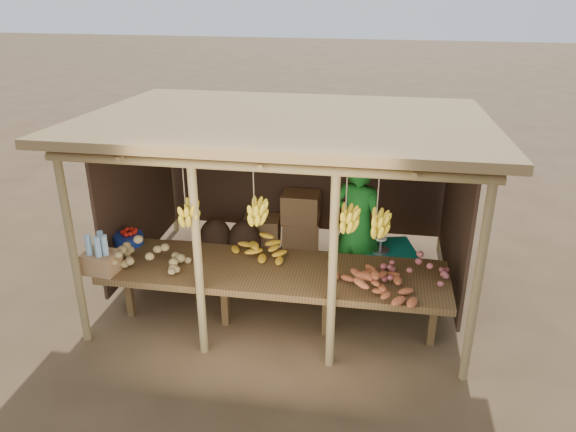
# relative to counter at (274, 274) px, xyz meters

# --- Properties ---
(ground) EXTENTS (60.00, 60.00, 0.00)m
(ground) POSITION_rel_counter_xyz_m (-0.00, 0.95, -0.74)
(ground) COLOR brown
(ground) RESTS_ON ground
(stall_structure) EXTENTS (4.70, 3.50, 2.43)m
(stall_structure) POSITION_rel_counter_xyz_m (0.02, 0.94, 1.18)
(stall_structure) COLOR #967D4D
(stall_structure) RESTS_ON ground
(counter) EXTENTS (3.90, 1.05, 0.80)m
(counter) POSITION_rel_counter_xyz_m (0.00, 0.00, 0.00)
(counter) COLOR brown
(counter) RESTS_ON ground
(potato_heap) EXTENTS (1.11, 0.84, 0.37)m
(potato_heap) POSITION_rel_counter_xyz_m (-1.50, -0.17, 0.24)
(potato_heap) COLOR tan
(potato_heap) RESTS_ON counter
(sweet_potato_heap) EXTENTS (0.93, 0.64, 0.35)m
(sweet_potato_heap) POSITION_rel_counter_xyz_m (1.09, -0.29, 0.24)
(sweet_potato_heap) COLOR #A34E29
(sweet_potato_heap) RESTS_ON counter
(onion_heap) EXTENTS (0.85, 0.69, 0.35)m
(onion_heap) POSITION_rel_counter_xyz_m (1.56, 0.03, 0.24)
(onion_heap) COLOR #B95A5B
(onion_heap) RESTS_ON counter
(banana_pile) EXTENTS (0.67, 0.46, 0.35)m
(banana_pile) POSITION_rel_counter_xyz_m (-0.24, 0.26, 0.24)
(banana_pile) COLOR yellow
(banana_pile) RESTS_ON counter
(tomato_basin) EXTENTS (0.36, 0.36, 0.19)m
(tomato_basin) POSITION_rel_counter_xyz_m (-1.90, 0.35, 0.14)
(tomato_basin) COLOR navy
(tomato_basin) RESTS_ON counter
(bottle_box) EXTENTS (0.40, 0.33, 0.47)m
(bottle_box) POSITION_rel_counter_xyz_m (-1.90, -0.36, 0.24)
(bottle_box) COLOR #986E44
(bottle_box) RESTS_ON counter
(vendor) EXTENTS (0.82, 0.70, 1.91)m
(vendor) POSITION_rel_counter_xyz_m (0.88, 0.95, 0.21)
(vendor) COLOR #17691E
(vendor) RESTS_ON ground
(tarp_crate) EXTENTS (0.88, 0.81, 0.89)m
(tarp_crate) POSITION_rel_counter_xyz_m (1.23, 0.96, -0.37)
(tarp_crate) COLOR brown
(tarp_crate) RESTS_ON ground
(carton_stack) EXTENTS (1.17, 0.47, 0.87)m
(carton_stack) POSITION_rel_counter_xyz_m (-0.20, 2.15, -0.35)
(carton_stack) COLOR #986E44
(carton_stack) RESTS_ON ground
(burlap_sacks) EXTENTS (0.93, 0.49, 0.66)m
(burlap_sacks) POSITION_rel_counter_xyz_m (-1.01, 1.76, -0.45)
(burlap_sacks) COLOR #422D1E
(burlap_sacks) RESTS_ON ground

